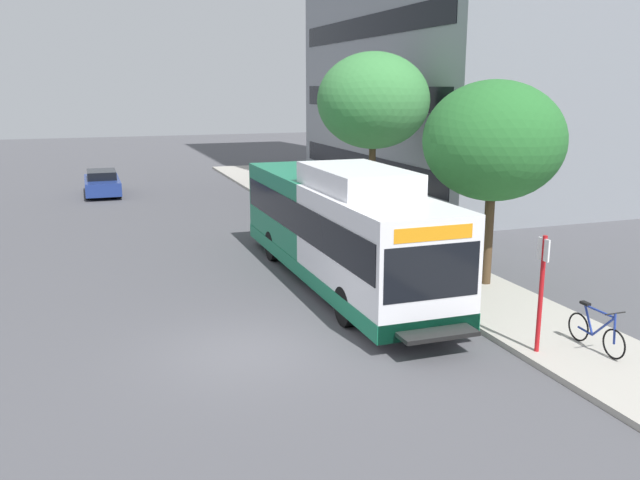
{
  "coord_description": "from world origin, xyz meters",
  "views": [
    {
      "loc": [
        -3.19,
        -13.77,
        5.83
      ],
      "look_at": [
        2.9,
        3.46,
        1.6
      ],
      "focal_mm": 37.58,
      "sensor_mm": 36.0,
      "label": 1
    }
  ],
  "objects_px": {
    "bus_stop_sign_pole": "(541,285)",
    "parked_car_far_lane": "(102,183)",
    "street_tree_near_stop": "(494,141)",
    "bicycle_parked": "(596,331)",
    "transit_bus": "(338,228)",
    "street_tree_mid_block": "(373,101)"
  },
  "relations": [
    {
      "from": "street_tree_mid_block",
      "to": "bus_stop_sign_pole",
      "type": "bearing_deg",
      "value": -98.84
    },
    {
      "from": "bicycle_parked",
      "to": "parked_car_far_lane",
      "type": "distance_m",
      "value": 28.6
    },
    {
      "from": "street_tree_near_stop",
      "to": "parked_car_far_lane",
      "type": "xyz_separation_m",
      "value": [
        -10.06,
        21.8,
        -3.64
      ]
    },
    {
      "from": "transit_bus",
      "to": "bicycle_parked",
      "type": "distance_m",
      "value": 7.94
    },
    {
      "from": "transit_bus",
      "to": "parked_car_far_lane",
      "type": "relative_size",
      "value": 2.72
    },
    {
      "from": "transit_bus",
      "to": "street_tree_mid_block",
      "type": "relative_size",
      "value": 1.74
    },
    {
      "from": "bus_stop_sign_pole",
      "to": "street_tree_mid_block",
      "type": "relative_size",
      "value": 0.37
    },
    {
      "from": "street_tree_near_stop",
      "to": "parked_car_far_lane",
      "type": "distance_m",
      "value": 24.28
    },
    {
      "from": "street_tree_near_stop",
      "to": "bicycle_parked",
      "type": "bearing_deg",
      "value": -96.38
    },
    {
      "from": "transit_bus",
      "to": "bus_stop_sign_pole",
      "type": "height_order",
      "value": "transit_bus"
    },
    {
      "from": "bus_stop_sign_pole",
      "to": "parked_car_far_lane",
      "type": "height_order",
      "value": "bus_stop_sign_pole"
    },
    {
      "from": "transit_bus",
      "to": "street_tree_near_stop",
      "type": "xyz_separation_m",
      "value": [
        3.92,
        -1.92,
        2.6
      ]
    },
    {
      "from": "street_tree_near_stop",
      "to": "street_tree_mid_block",
      "type": "height_order",
      "value": "street_tree_mid_block"
    },
    {
      "from": "street_tree_mid_block",
      "to": "parked_car_far_lane",
      "type": "distance_m",
      "value": 17.04
    },
    {
      "from": "bicycle_parked",
      "to": "street_tree_mid_block",
      "type": "distance_m",
      "value": 15.03
    },
    {
      "from": "street_tree_near_stop",
      "to": "street_tree_mid_block",
      "type": "bearing_deg",
      "value": 88.04
    },
    {
      "from": "street_tree_mid_block",
      "to": "bicycle_parked",
      "type": "bearing_deg",
      "value": -93.58
    },
    {
      "from": "bicycle_parked",
      "to": "parked_car_far_lane",
      "type": "relative_size",
      "value": 0.39
    },
    {
      "from": "transit_bus",
      "to": "street_tree_mid_block",
      "type": "distance_m",
      "value": 9.03
    },
    {
      "from": "bus_stop_sign_pole",
      "to": "bicycle_parked",
      "type": "relative_size",
      "value": 1.48
    },
    {
      "from": "bicycle_parked",
      "to": "street_tree_near_stop",
      "type": "bearing_deg",
      "value": 83.62
    },
    {
      "from": "bicycle_parked",
      "to": "transit_bus",
      "type": "bearing_deg",
      "value": 115.2
    }
  ]
}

